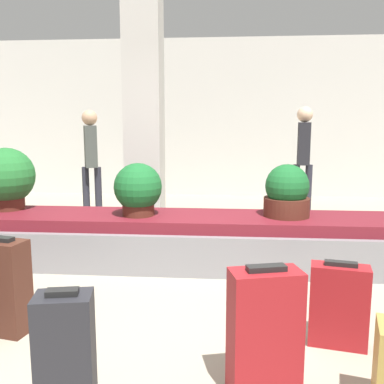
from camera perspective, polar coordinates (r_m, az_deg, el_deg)
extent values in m
plane|color=#9E937F|center=(3.43, -1.99, -16.73)|extent=(18.00, 18.00, 0.00)
cube|color=beige|center=(8.94, 2.43, 9.77)|extent=(18.00, 0.06, 3.20)
cube|color=gray|center=(4.64, 0.00, -7.04)|extent=(6.67, 0.94, 0.41)
cube|color=maroon|center=(4.57, 0.00, -3.85)|extent=(6.40, 0.78, 0.12)
cube|color=beige|center=(5.92, -6.38, 10.07)|extent=(0.49, 0.49, 3.20)
cube|color=#232328|center=(2.39, -16.51, -20.39)|extent=(0.32, 0.25, 0.66)
cube|color=black|center=(2.25, -16.92, -12.66)|extent=(0.17, 0.10, 0.03)
cube|color=maroon|center=(3.14, 18.96, -14.15)|extent=(0.41, 0.24, 0.56)
cube|color=black|center=(3.04, 19.25, -9.01)|extent=(0.22, 0.10, 0.03)
cube|color=#472319|center=(3.40, -23.72, -11.54)|extent=(0.36, 0.27, 0.68)
cube|color=black|center=(3.30, -24.11, -5.74)|extent=(0.19, 0.11, 0.03)
cube|color=maroon|center=(2.50, 9.64, -18.09)|extent=(0.42, 0.29, 0.72)
cube|color=black|center=(2.35, 9.89, -9.97)|extent=(0.22, 0.12, 0.03)
cylinder|color=#4C2319|center=(5.28, -23.33, -1.00)|extent=(0.36, 0.36, 0.21)
sphere|color=#236B2D|center=(5.24, -23.52, 2.01)|extent=(0.63, 0.63, 0.63)
cylinder|color=#4C2319|center=(4.57, -7.16, -2.08)|extent=(0.34, 0.34, 0.16)
sphere|color=#195B28|center=(4.54, -7.22, 0.67)|extent=(0.51, 0.51, 0.51)
cylinder|color=#4C2319|center=(4.60, 12.47, -1.95)|extent=(0.48, 0.48, 0.20)
sphere|color=#195B28|center=(4.57, 12.57, 0.80)|extent=(0.46, 0.46, 0.46)
cylinder|color=#282833|center=(7.02, -13.93, -0.07)|extent=(0.11, 0.11, 0.82)
cylinder|color=#282833|center=(6.96, -12.37, -0.09)|extent=(0.11, 0.11, 0.82)
cube|color=#474C47|center=(6.91, -13.37, 5.94)|extent=(0.29, 0.36, 0.65)
sphere|color=tan|center=(6.90, -13.51, 9.61)|extent=(0.24, 0.24, 0.24)
cylinder|color=#282833|center=(7.11, 13.64, 0.18)|extent=(0.11, 0.11, 0.85)
cylinder|color=#282833|center=(7.15, 15.22, 0.16)|extent=(0.11, 0.11, 0.85)
cube|color=#232328|center=(7.06, 14.68, 6.26)|extent=(0.21, 0.34, 0.67)
sphere|color=beige|center=(7.05, 14.83, 9.97)|extent=(0.25, 0.25, 0.25)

